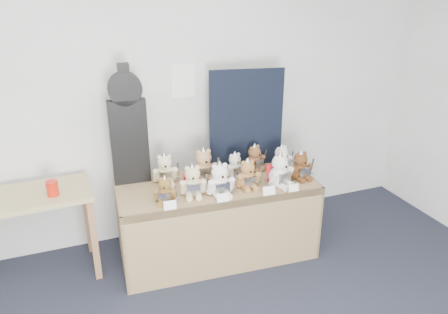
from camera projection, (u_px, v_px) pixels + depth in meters
name	position (u px, v px, depth m)	size (l,w,h in m)	color
room_shell	(184.00, 81.00, 3.80)	(6.00, 6.00, 6.00)	silver
display_table	(219.00, 203.00, 3.63)	(1.69, 0.79, 0.69)	olive
side_table	(32.00, 209.00, 3.36)	(0.92, 0.54, 0.75)	#927D4E
guitar_case	(128.00, 127.00, 3.48)	(0.30, 0.11, 0.99)	black
navy_board	(246.00, 119.00, 3.83)	(0.66, 0.02, 0.88)	black
red_cup	(52.00, 188.00, 3.28)	(0.09, 0.09, 0.12)	red
teddy_front_far_left	(165.00, 191.00, 3.29)	(0.19, 0.19, 0.24)	brown
teddy_front_left	(193.00, 182.00, 3.40)	(0.23, 0.21, 0.29)	beige
teddy_front_centre	(220.00, 181.00, 3.40)	(0.25, 0.20, 0.30)	white
teddy_front_right	(248.00, 175.00, 3.52)	(0.22, 0.18, 0.27)	#A2703D
teddy_front_far_right	(280.00, 171.00, 3.56)	(0.26, 0.24, 0.31)	silver
teddy_front_end	(301.00, 167.00, 3.68)	(0.23, 0.19, 0.27)	brown
teddy_back_left	(165.00, 170.00, 3.61)	(0.23, 0.20, 0.28)	beige
teddy_back_centre_left	(204.00, 166.00, 3.65)	(0.25, 0.20, 0.31)	tan
teddy_back_centre_right	(235.00, 166.00, 3.73)	(0.20, 0.17, 0.24)	beige
teddy_back_right	(255.00, 159.00, 3.85)	(0.22, 0.20, 0.26)	brown
teddy_back_end	(282.00, 160.00, 3.83)	(0.22, 0.20, 0.27)	white
entry_card_a	(170.00, 205.00, 3.21)	(0.10, 0.00, 0.07)	white
entry_card_b	(223.00, 198.00, 3.32)	(0.09, 0.00, 0.07)	white
entry_card_c	(269.00, 191.00, 3.42)	(0.10, 0.00, 0.07)	white
entry_card_d	(294.00, 188.00, 3.48)	(0.09, 0.00, 0.06)	white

